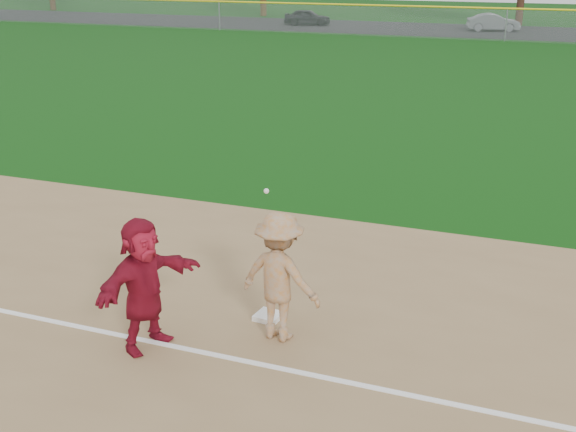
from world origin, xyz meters
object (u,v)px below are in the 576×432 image
(base_runner, at_px, (143,284))
(car_left, at_px, (307,17))
(first_base, at_px, (268,316))
(car_mid, at_px, (493,22))

(base_runner, height_order, car_left, base_runner)
(first_base, distance_m, car_left, 47.87)
(first_base, bearing_deg, car_mid, 91.85)
(car_left, xyz_separation_m, car_mid, (13.89, 0.47, 0.00))
(first_base, xyz_separation_m, car_mid, (-1.48, 45.80, 0.56))
(base_runner, distance_m, car_left, 48.75)
(base_runner, relative_size, car_mid, 0.52)
(base_runner, distance_m, car_mid, 47.14)
(base_runner, relative_size, car_left, 0.53)
(first_base, bearing_deg, base_runner, -134.02)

